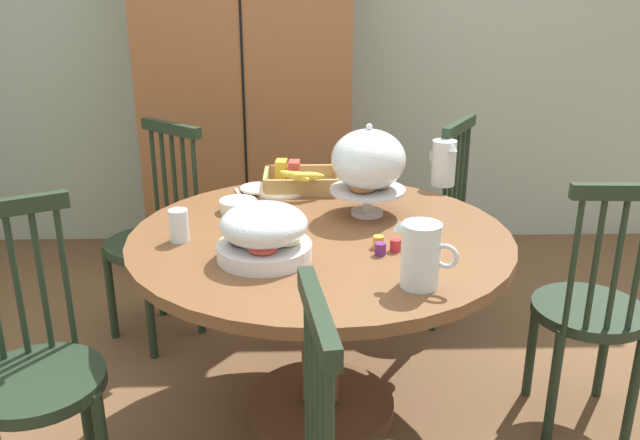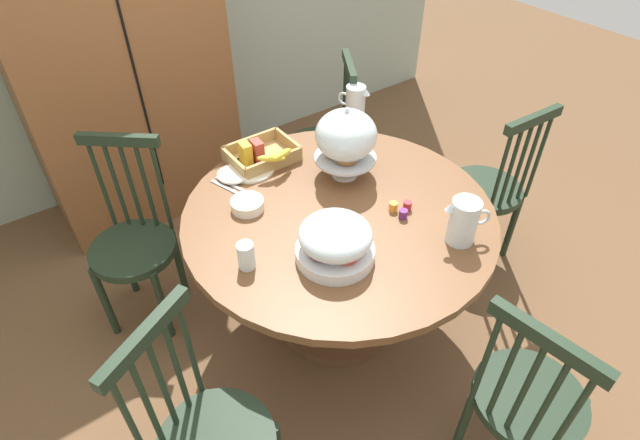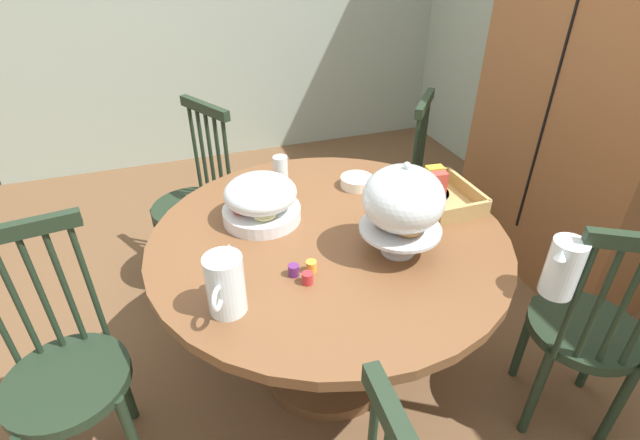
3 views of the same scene
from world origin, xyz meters
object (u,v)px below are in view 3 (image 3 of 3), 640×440
object	(u,v)px
pastry_stand_with_dome	(403,202)
cereal_bowl	(357,182)
wooden_armoire	(596,96)
windsor_chair_near_window	(66,376)
china_plate_small	(412,181)
cereal_basket	(438,192)
china_plate_large	(423,193)
windsor_chair_far_side	(390,186)
drinking_glass	(281,168)
fruit_platter_covered	(261,200)
windsor_chair_facing_door	(586,334)
windsor_chair_host_seat	(195,206)
dining_table	(328,274)
orange_juice_pitcher	(226,287)
milk_pitcher	(562,270)

from	to	relation	value
pastry_stand_with_dome	cereal_bowl	size ratio (longest dim) A/B	2.46
wooden_armoire	windsor_chair_near_window	size ratio (longest dim) A/B	2.01
wooden_armoire	pastry_stand_with_dome	bearing A→B (deg)	-68.24
china_plate_small	cereal_basket	bearing A→B (deg)	8.95
china_plate_large	cereal_bowl	bearing A→B (deg)	-122.68
windsor_chair_near_window	cereal_bowl	xyz separation A→B (m)	(-0.41, 1.20, 0.31)
china_plate_large	windsor_chair_far_side	bearing A→B (deg)	164.53
cereal_bowl	drinking_glass	bearing A→B (deg)	-120.12
fruit_platter_covered	drinking_glass	bearing A→B (deg)	152.13
china_plate_large	drinking_glass	distance (m)	0.62
windsor_chair_facing_door	wooden_armoire	bearing A→B (deg)	140.49
windsor_chair_facing_door	windsor_chair_near_window	bearing A→B (deg)	-103.22
windsor_chair_host_seat	fruit_platter_covered	bearing A→B (deg)	17.79
pastry_stand_with_dome	cereal_basket	bearing A→B (deg)	129.41
cereal_basket	china_plate_small	xyz separation A→B (m)	(-0.17, -0.03, -0.03)
windsor_chair_far_side	china_plate_large	size ratio (longest dim) A/B	4.43
windsor_chair_facing_door	cereal_bowl	distance (m)	1.05
dining_table	windsor_chair_far_side	distance (m)	0.97
dining_table	windsor_chair_facing_door	xyz separation A→B (m)	(0.52, 0.81, -0.10)
pastry_stand_with_dome	cereal_bowl	xyz separation A→B (m)	(-0.48, 0.05, -0.18)
dining_table	china_plate_large	size ratio (longest dim) A/B	6.01
orange_juice_pitcher	china_plate_large	xyz separation A→B (m)	(-0.43, 0.90, -0.08)
china_plate_small	cereal_bowl	distance (m)	0.24
milk_pitcher	china_plate_small	size ratio (longest dim) A/B	1.28
windsor_chair_near_window	dining_table	bearing A→B (deg)	96.13
wooden_armoire	windsor_chair_host_seat	world-z (taller)	wooden_armoire
windsor_chair_near_window	milk_pitcher	bearing A→B (deg)	74.14
fruit_platter_covered	cereal_bowl	distance (m)	0.47
cereal_bowl	wooden_armoire	bearing A→B (deg)	92.31
windsor_chair_near_window	milk_pitcher	distance (m)	1.62
china_plate_small	milk_pitcher	bearing A→B (deg)	6.05
windsor_chair_far_side	drinking_glass	bearing A→B (deg)	-70.29
wooden_armoire	china_plate_small	world-z (taller)	wooden_armoire
orange_juice_pitcher	china_plate_small	world-z (taller)	orange_juice_pitcher
china_plate_large	drinking_glass	size ratio (longest dim) A/B	2.00
orange_juice_pitcher	drinking_glass	size ratio (longest dim) A/B	1.73
windsor_chair_far_side	milk_pitcher	size ratio (longest dim) A/B	5.09
windsor_chair_far_side	pastry_stand_with_dome	distance (m)	1.11
wooden_armoire	windsor_chair_near_window	xyz separation A→B (m)	(0.46, -2.49, -0.53)
drinking_glass	china_plate_large	bearing A→B (deg)	58.71
china_plate_small	orange_juice_pitcher	bearing A→B (deg)	-60.00
pastry_stand_with_dome	fruit_platter_covered	xyz separation A→B (m)	(-0.36, -0.40, -0.11)
dining_table	orange_juice_pitcher	distance (m)	0.57
pastry_stand_with_dome	china_plate_large	bearing A→B (deg)	139.02
dining_table	drinking_glass	size ratio (longest dim) A/B	12.02
wooden_armoire	fruit_platter_covered	xyz separation A→B (m)	(0.17, -1.74, -0.16)
windsor_chair_facing_door	pastry_stand_with_dome	world-z (taller)	pastry_stand_with_dome
cereal_bowl	dining_table	bearing A→B (deg)	-38.18
windsor_chair_far_side	drinking_glass	size ratio (longest dim) A/B	8.86
windsor_chair_host_seat	windsor_chair_far_side	bearing A→B (deg)	82.50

